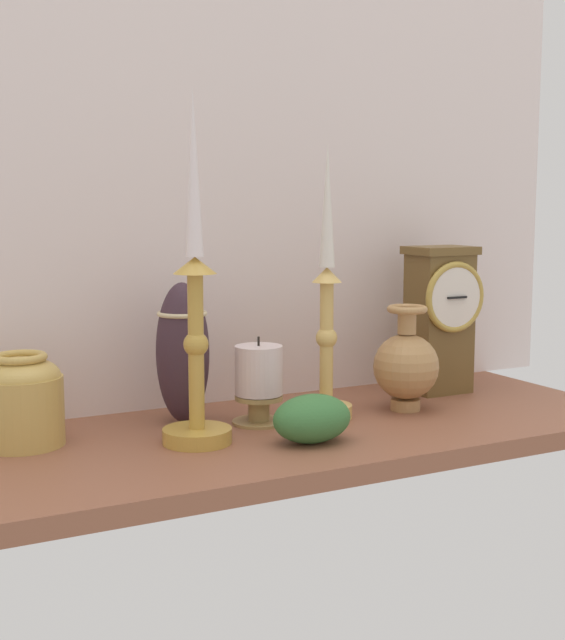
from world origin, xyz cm
name	(u,v)px	position (x,y,z in cm)	size (l,w,h in cm)	color
ground_plane	(271,439)	(0.00, 0.00, -1.20)	(100.00, 36.00, 2.40)	brown
back_wall	(212,175)	(0.00, 18.50, 32.50)	(120.00, 2.00, 65.00)	silver
mantel_clock	(440,317)	(32.69, 7.99, 11.58)	(10.55, 8.07, 22.16)	brown
candlestick_tall_left	(327,323)	(9.34, 2.17, 12.91)	(7.01, 7.01, 36.45)	tan
candlestick_tall_center	(196,325)	(-10.67, -1.36, 14.28)	(8.36, 8.36, 42.06)	#BB8F38
brass_vase_bulbous	(406,364)	(21.34, 0.79, 6.46)	(9.12, 9.12, 14.68)	#AE7F4B
brass_vase_jar	(21,398)	(-29.46, 7.31, 5.71)	(9.88, 9.88, 11.13)	tan
pillar_candle_front	(257,381)	(-0.19, 3.59, 5.64)	(7.01, 7.01, 11.50)	#A2834C
tall_ceramic_vase	(183,352)	(-8.46, 8.83, 9.38)	(6.96, 6.96, 18.48)	#39252F
ivy_sprig	(312,419)	(1.68, -7.55, 2.95)	(9.97, 6.98, 5.90)	#376E36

